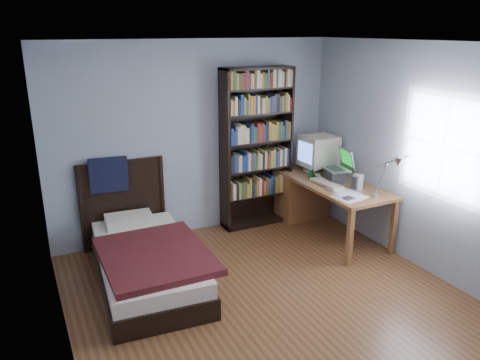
{
  "coord_description": "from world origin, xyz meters",
  "views": [
    {
      "loc": [
        -2.08,
        -3.43,
        2.62
      ],
      "look_at": [
        0.07,
        0.96,
        1.03
      ],
      "focal_mm": 35.0,
      "sensor_mm": 36.0,
      "label": 1
    }
  ],
  "objects_px": {
    "crt_monitor": "(318,151)",
    "soda_can": "(311,173)",
    "speaker": "(357,182)",
    "keyboard": "(327,183)",
    "desk_lamp": "(395,166)",
    "bed": "(145,256)",
    "desk": "(309,193)",
    "bookshelf": "(257,149)",
    "laptop": "(337,173)"
  },
  "relations": [
    {
      "from": "desk_lamp",
      "to": "bed",
      "type": "height_order",
      "value": "desk_lamp"
    },
    {
      "from": "bed",
      "to": "soda_can",
      "type": "bearing_deg",
      "value": 7.57
    },
    {
      "from": "speaker",
      "to": "soda_can",
      "type": "relative_size",
      "value": 1.67
    },
    {
      "from": "desk_lamp",
      "to": "bookshelf",
      "type": "distance_m",
      "value": 1.95
    },
    {
      "from": "desk",
      "to": "keyboard",
      "type": "relative_size",
      "value": 3.74
    },
    {
      "from": "desk",
      "to": "bookshelf",
      "type": "distance_m",
      "value": 1.0
    },
    {
      "from": "keyboard",
      "to": "soda_can",
      "type": "bearing_deg",
      "value": 90.85
    },
    {
      "from": "desk",
      "to": "bookshelf",
      "type": "bearing_deg",
      "value": 159.82
    },
    {
      "from": "desk_lamp",
      "to": "bed",
      "type": "relative_size",
      "value": 0.29
    },
    {
      "from": "crt_monitor",
      "to": "soda_can",
      "type": "relative_size",
      "value": 4.33
    },
    {
      "from": "desk_lamp",
      "to": "bed",
      "type": "bearing_deg",
      "value": 157.95
    },
    {
      "from": "crt_monitor",
      "to": "desk_lamp",
      "type": "distance_m",
      "value": 1.54
    },
    {
      "from": "desk_lamp",
      "to": "soda_can",
      "type": "bearing_deg",
      "value": 96.11
    },
    {
      "from": "keyboard",
      "to": "bookshelf",
      "type": "bearing_deg",
      "value": 122.46
    },
    {
      "from": "keyboard",
      "to": "speaker",
      "type": "xyz_separation_m",
      "value": [
        0.21,
        -0.33,
        0.08
      ]
    },
    {
      "from": "bookshelf",
      "to": "bed",
      "type": "xyz_separation_m",
      "value": [
        -1.8,
        -0.8,
        -0.82
      ]
    },
    {
      "from": "keyboard",
      "to": "bed",
      "type": "distance_m",
      "value": 2.43
    },
    {
      "from": "bed",
      "to": "bookshelf",
      "type": "bearing_deg",
      "value": 24.01
    },
    {
      "from": "crt_monitor",
      "to": "desk_lamp",
      "type": "xyz_separation_m",
      "value": [
        -0.1,
        -1.52,
        0.21
      ]
    },
    {
      "from": "laptop",
      "to": "bed",
      "type": "height_order",
      "value": "bed"
    },
    {
      "from": "desk_lamp",
      "to": "soda_can",
      "type": "relative_size",
      "value": 5.23
    },
    {
      "from": "desk",
      "to": "speaker",
      "type": "height_order",
      "value": "speaker"
    },
    {
      "from": "desk_lamp",
      "to": "soda_can",
      "type": "height_order",
      "value": "desk_lamp"
    },
    {
      "from": "crt_monitor",
      "to": "keyboard",
      "type": "relative_size",
      "value": 1.1
    },
    {
      "from": "crt_monitor",
      "to": "laptop",
      "type": "xyz_separation_m",
      "value": [
        -0.02,
        -0.46,
        -0.17
      ]
    },
    {
      "from": "desk_lamp",
      "to": "desk",
      "type": "bearing_deg",
      "value": 89.77
    },
    {
      "from": "speaker",
      "to": "bookshelf",
      "type": "bearing_deg",
      "value": 107.6
    },
    {
      "from": "laptop",
      "to": "keyboard",
      "type": "relative_size",
      "value": 0.89
    },
    {
      "from": "desk_lamp",
      "to": "laptop",
      "type": "bearing_deg",
      "value": 85.71
    },
    {
      "from": "desk",
      "to": "speaker",
      "type": "distance_m",
      "value": 0.98
    },
    {
      "from": "keyboard",
      "to": "laptop",
      "type": "bearing_deg",
      "value": 14.34
    },
    {
      "from": "speaker",
      "to": "soda_can",
      "type": "distance_m",
      "value": 0.7
    },
    {
      "from": "speaker",
      "to": "laptop",
      "type": "bearing_deg",
      "value": 74.12
    },
    {
      "from": "laptop",
      "to": "desk_lamp",
      "type": "relative_size",
      "value": 0.67
    },
    {
      "from": "speaker",
      "to": "bed",
      "type": "bearing_deg",
      "value": 155.67
    },
    {
      "from": "laptop",
      "to": "bed",
      "type": "relative_size",
      "value": 0.2
    },
    {
      "from": "bookshelf",
      "to": "desk",
      "type": "bearing_deg",
      "value": -20.18
    },
    {
      "from": "crt_monitor",
      "to": "soda_can",
      "type": "bearing_deg",
      "value": -140.74
    },
    {
      "from": "crt_monitor",
      "to": "keyboard",
      "type": "bearing_deg",
      "value": -112.55
    },
    {
      "from": "desk",
      "to": "soda_can",
      "type": "xyz_separation_m",
      "value": [
        -0.15,
        -0.23,
        0.37
      ]
    },
    {
      "from": "speaker",
      "to": "soda_can",
      "type": "xyz_separation_m",
      "value": [
        -0.23,
        0.66,
        -0.04
      ]
    },
    {
      "from": "crt_monitor",
      "to": "laptop",
      "type": "distance_m",
      "value": 0.49
    },
    {
      "from": "desk_lamp",
      "to": "bed",
      "type": "xyz_separation_m",
      "value": [
        -2.5,
        1.01,
        -0.97
      ]
    },
    {
      "from": "desk",
      "to": "laptop",
      "type": "distance_m",
      "value": 0.66
    },
    {
      "from": "desk",
      "to": "desk_lamp",
      "type": "distance_m",
      "value": 1.75
    },
    {
      "from": "desk",
      "to": "soda_can",
      "type": "height_order",
      "value": "soda_can"
    },
    {
      "from": "desk",
      "to": "keyboard",
      "type": "xyz_separation_m",
      "value": [
        -0.13,
        -0.56,
        0.33
      ]
    },
    {
      "from": "laptop",
      "to": "bed",
      "type": "xyz_separation_m",
      "value": [
        -2.58,
        -0.05,
        -0.59
      ]
    },
    {
      "from": "crt_monitor",
      "to": "soda_can",
      "type": "xyz_separation_m",
      "value": [
        -0.24,
        -0.19,
        -0.23
      ]
    },
    {
      "from": "desk",
      "to": "crt_monitor",
      "type": "relative_size",
      "value": 3.4
    }
  ]
}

